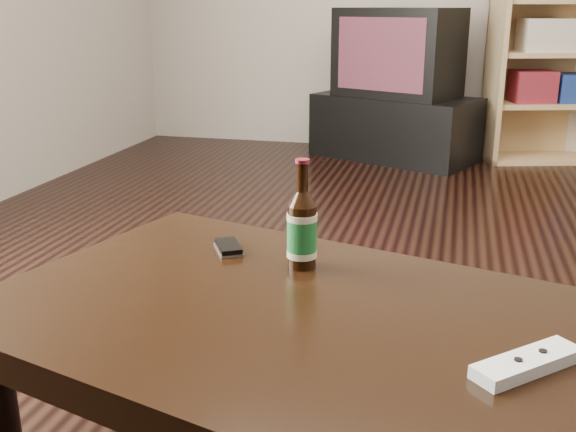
% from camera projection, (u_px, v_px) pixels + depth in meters
% --- Properties ---
extents(floor, '(5.00, 6.00, 0.01)m').
position_uv_depth(floor, '(498.00, 352.00, 2.04)').
color(floor, black).
rests_on(floor, ground).
extents(tv_stand, '(1.18, 0.91, 0.42)m').
position_uv_depth(tv_stand, '(395.00, 127.00, 4.54)').
color(tv_stand, black).
rests_on(tv_stand, floor).
extents(tv, '(0.88, 0.73, 0.56)m').
position_uv_depth(tv, '(398.00, 53.00, 4.40)').
color(tv, black).
rests_on(tv, tv_stand).
extents(bookshelf, '(0.82, 0.54, 1.40)m').
position_uv_depth(bookshelf, '(548.00, 49.00, 4.35)').
color(bookshelf, tan).
rests_on(bookshelf, floor).
extents(coffee_table, '(1.42, 1.06, 0.47)m').
position_uv_depth(coffee_table, '(324.00, 349.00, 1.21)').
color(coffee_table, black).
rests_on(coffee_table, floor).
extents(beer_bottle, '(0.08, 0.08, 0.23)m').
position_uv_depth(beer_bottle, '(302.00, 230.00, 1.40)').
color(beer_bottle, black).
rests_on(beer_bottle, coffee_table).
extents(phone, '(0.09, 0.11, 0.02)m').
position_uv_depth(phone, '(228.00, 248.00, 1.51)').
color(phone, '#B6B6B8').
rests_on(phone, coffee_table).
extents(remote, '(0.18, 0.17, 0.02)m').
position_uv_depth(remote, '(527.00, 363.00, 1.02)').
color(remote, silver).
rests_on(remote, coffee_table).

